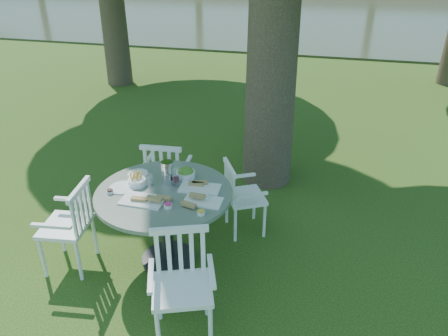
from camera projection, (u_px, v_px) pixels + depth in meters
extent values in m
plane|color=#1B360B|center=(220.00, 243.00, 4.88)|extent=(140.00, 140.00, 0.00)
cylinder|color=black|center=(169.00, 258.00, 4.62)|extent=(0.56, 0.56, 0.04)
cylinder|color=black|center=(166.00, 227.00, 4.43)|extent=(0.12, 0.12, 0.76)
cylinder|color=#606D5B|center=(164.00, 193.00, 4.24)|extent=(1.34, 1.34, 0.04)
cylinder|color=white|center=(264.00, 221.00, 4.89)|extent=(0.03, 0.03, 0.42)
cylinder|color=white|center=(254.00, 203.00, 5.22)|extent=(0.03, 0.03, 0.42)
cylinder|color=white|center=(235.00, 225.00, 4.82)|extent=(0.03, 0.03, 0.42)
cylinder|color=white|center=(227.00, 207.00, 5.14)|extent=(0.03, 0.03, 0.42)
cube|color=white|center=(246.00, 197.00, 4.91)|extent=(0.55, 0.57, 0.04)
cube|color=white|center=(230.00, 184.00, 4.78)|extent=(0.24, 0.40, 0.43)
cylinder|color=white|center=(189.00, 186.00, 5.53)|extent=(0.04, 0.04, 0.47)
cylinder|color=white|center=(157.00, 184.00, 5.59)|extent=(0.04, 0.04, 0.47)
cylinder|color=white|center=(182.00, 202.00, 5.20)|extent=(0.04, 0.04, 0.47)
cylinder|color=white|center=(148.00, 199.00, 5.26)|extent=(0.04, 0.04, 0.47)
cube|color=white|center=(168.00, 174.00, 5.28)|extent=(0.52, 0.48, 0.04)
cube|color=white|center=(162.00, 166.00, 4.99)|extent=(0.49, 0.08, 0.48)
cylinder|color=white|center=(61.00, 233.00, 4.66)|extent=(0.04, 0.04, 0.46)
cylinder|color=white|center=(43.00, 258.00, 4.29)|extent=(0.04, 0.04, 0.46)
cylinder|color=white|center=(95.00, 236.00, 4.62)|extent=(0.04, 0.04, 0.46)
cylinder|color=white|center=(79.00, 261.00, 4.26)|extent=(0.04, 0.04, 0.46)
cube|color=white|center=(65.00, 226.00, 4.34)|extent=(0.49, 0.53, 0.04)
cube|color=white|center=(82.00, 209.00, 4.22)|extent=(0.10, 0.48, 0.47)
cylinder|color=white|center=(158.00, 333.00, 3.47)|extent=(0.04, 0.04, 0.47)
cylinder|color=white|center=(210.00, 328.00, 3.52)|extent=(0.04, 0.04, 0.47)
cylinder|color=white|center=(159.00, 298.00, 3.81)|extent=(0.04, 0.04, 0.47)
cylinder|color=white|center=(207.00, 294.00, 3.85)|extent=(0.04, 0.04, 0.47)
cube|color=white|center=(182.00, 289.00, 3.54)|extent=(0.61, 0.58, 0.04)
cube|color=white|center=(180.00, 252.00, 3.62)|extent=(0.47, 0.21, 0.48)
cube|color=white|center=(143.00, 200.00, 4.08)|extent=(0.41, 0.25, 0.02)
cube|color=white|center=(203.00, 201.00, 4.06)|extent=(0.36, 0.21, 0.01)
cube|color=white|center=(200.00, 188.00, 4.28)|extent=(0.41, 0.24, 0.02)
cylinder|color=white|center=(123.00, 188.00, 4.29)|extent=(0.26, 0.26, 0.01)
cylinder|color=white|center=(138.00, 173.00, 4.55)|extent=(0.21, 0.21, 0.01)
cylinder|color=white|center=(137.00, 182.00, 4.33)|extent=(0.18, 0.18, 0.07)
cylinder|color=white|center=(186.00, 174.00, 4.47)|extent=(0.20, 0.20, 0.07)
cylinder|color=silver|center=(168.00, 173.00, 4.32)|extent=(0.12, 0.12, 0.24)
cylinder|color=white|center=(176.00, 177.00, 4.29)|extent=(0.07, 0.07, 0.20)
cylinder|color=white|center=(149.00, 182.00, 4.30)|extent=(0.06, 0.06, 0.10)
cylinder|color=white|center=(150.00, 180.00, 4.32)|extent=(0.07, 0.07, 0.12)
cylinder|color=white|center=(168.00, 206.00, 3.98)|extent=(0.08, 0.08, 0.03)
cylinder|color=white|center=(201.00, 213.00, 3.88)|extent=(0.07, 0.07, 0.03)
cylinder|color=white|center=(206.00, 197.00, 4.11)|extent=(0.07, 0.07, 0.03)
cylinder|color=white|center=(110.00, 192.00, 4.20)|extent=(0.07, 0.07, 0.03)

